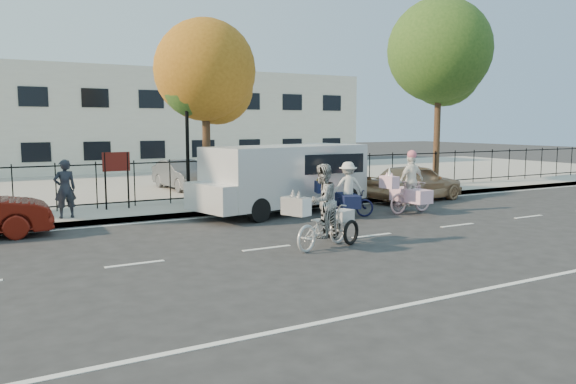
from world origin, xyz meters
TOP-DOWN VIEW (x-y plane):
  - ground at (0.00, 0.00)m, footprint 120.00×120.00m
  - road_markings at (0.00, 0.00)m, footprint 60.00×9.52m
  - curb at (0.00, 5.05)m, footprint 60.00×0.10m
  - sidewalk at (0.00, 6.10)m, footprint 60.00×2.20m
  - parking_lot at (0.00, 15.00)m, footprint 60.00×15.60m
  - iron_fence at (0.00, 7.20)m, footprint 58.00×0.06m
  - building at (0.00, 25.00)m, footprint 34.00×10.00m
  - lamppost at (0.50, 6.80)m, footprint 0.36×0.36m
  - street_sign at (-1.85, 6.80)m, footprint 0.85×0.06m
  - zebra_trike at (1.14, -0.56)m, footprint 2.23×1.52m
  - unicorn_bike at (6.29, 2.32)m, footprint 2.00×1.40m
  - bull_bike at (4.10, 2.68)m, footprint 1.88×1.33m
  - white_van at (2.93, 4.50)m, footprint 6.39×3.23m
  - gold_sedan at (8.44, 4.50)m, footprint 4.23×2.16m
  - pedestrian at (-3.53, 5.75)m, footprint 0.65×0.47m
  - lot_car_c at (1.69, 11.04)m, footprint 1.55×3.74m
  - lot_car_d at (7.28, 10.35)m, footprint 2.82×4.60m
  - tree_mid at (1.50, 7.36)m, footprint 3.54×3.50m
  - tree_east at (12.29, 7.36)m, footprint 4.50×4.50m

SIDE VIEW (x-z plane):
  - ground at x=0.00m, z-range 0.00..0.00m
  - road_markings at x=0.00m, z-range 0.00..0.01m
  - curb at x=0.00m, z-range 0.00..0.15m
  - sidewalk at x=0.00m, z-range 0.00..0.15m
  - parking_lot at x=0.00m, z-range 0.00..0.15m
  - bull_bike at x=4.10m, z-range -0.17..1.52m
  - gold_sedan at x=8.44m, z-range 0.00..1.38m
  - unicorn_bike at x=6.29m, z-range -0.26..1.75m
  - zebra_trike at x=1.14m, z-range -0.22..1.71m
  - lot_car_c at x=1.69m, z-range 0.15..1.35m
  - lot_car_d at x=7.28m, z-range 0.15..1.61m
  - iron_fence at x=0.00m, z-range 0.15..1.65m
  - pedestrian at x=-3.53m, z-range 0.15..1.83m
  - white_van at x=2.93m, z-range 0.11..2.25m
  - street_sign at x=-1.85m, z-range 0.52..2.32m
  - building at x=0.00m, z-range 0.00..6.00m
  - lamppost at x=0.50m, z-range 0.95..5.28m
  - tree_mid at x=1.50m, z-range 1.28..7.70m
  - tree_east at x=12.29m, z-range 1.65..9.90m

